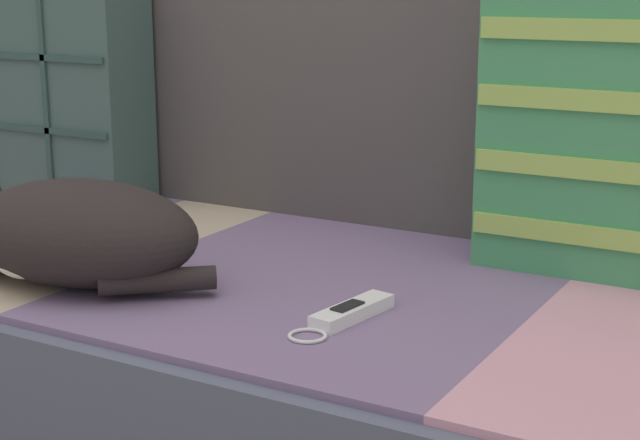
# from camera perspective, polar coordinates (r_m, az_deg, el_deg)

# --- Properties ---
(couch) EXTENTS (2.16, 0.84, 0.40)m
(couch) POSITION_cam_1_polar(r_m,az_deg,el_deg) (1.58, -2.05, -9.57)
(couch) COLOR brown
(couch) RESTS_ON ground_plane
(sofa_backrest) EXTENTS (2.12, 0.14, 0.56)m
(sofa_backrest) POSITION_cam_1_polar(r_m,az_deg,el_deg) (1.76, 3.91, 8.98)
(sofa_backrest) COLOR #474242
(sofa_backrest) RESTS_ON couch
(throw_pillow_quilted) EXTENTS (0.48, 0.14, 0.42)m
(throw_pillow_quilted) POSITION_cam_1_polar(r_m,az_deg,el_deg) (2.06, -15.91, 7.35)
(throw_pillow_quilted) COLOR #38514C
(throw_pillow_quilted) RESTS_ON couch
(throw_pillow_striped) EXTENTS (0.44, 0.14, 0.43)m
(throw_pillow_striped) POSITION_cam_1_polar(r_m,az_deg,el_deg) (1.48, 17.97, 4.91)
(throw_pillow_striped) COLOR #3D8956
(throw_pillow_striped) RESTS_ON couch
(sleeping_cat) EXTENTS (0.41, 0.28, 0.15)m
(sleeping_cat) POSITION_cam_1_polar(r_m,az_deg,el_deg) (1.44, -14.28, -0.81)
(sleeping_cat) COLOR black
(sleeping_cat) RESTS_ON couch
(game_remote_far) EXTENTS (0.07, 0.19, 0.02)m
(game_remote_far) POSITION_cam_1_polar(r_m,az_deg,el_deg) (1.27, 1.68, -5.45)
(game_remote_far) COLOR white
(game_remote_far) RESTS_ON couch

